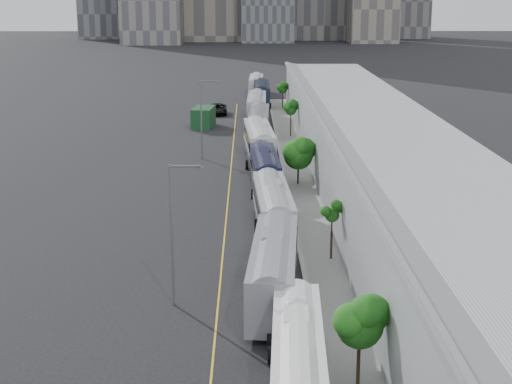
{
  "coord_description": "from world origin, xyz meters",
  "views": [
    {
      "loc": [
        0.36,
        0.59,
        18.56
      ],
      "look_at": [
        1.0,
        61.66,
        3.0
      ],
      "focal_mm": 55.0,
      "sensor_mm": 36.0,
      "label": 1
    }
  ],
  "objects_px": {
    "bus_6": "(259,145)",
    "bus_7": "(259,124)",
    "street_lamp_near": "(175,225)",
    "shipping_container": "(203,117)",
    "bus_2": "(297,364)",
    "bus_4": "(273,212)",
    "bus_9": "(262,95)",
    "bus_10": "(256,87)",
    "street_lamp_far": "(203,114)",
    "bus_3": "(274,275)",
    "bus_5": "(265,172)",
    "bus_8": "(257,109)",
    "suv": "(218,109)"
  },
  "relations": [
    {
      "from": "bus_6",
      "to": "bus_7",
      "type": "distance_m",
      "value": 15.93
    },
    {
      "from": "street_lamp_near",
      "to": "shipping_container",
      "type": "height_order",
      "value": "street_lamp_near"
    },
    {
      "from": "bus_2",
      "to": "bus_4",
      "type": "xyz_separation_m",
      "value": [
        -0.34,
        26.02,
        0.12
      ]
    },
    {
      "from": "bus_6",
      "to": "bus_9",
      "type": "relative_size",
      "value": 1.04
    },
    {
      "from": "bus_6",
      "to": "bus_10",
      "type": "bearing_deg",
      "value": 86.5
    },
    {
      "from": "bus_4",
      "to": "street_lamp_far",
      "type": "height_order",
      "value": "street_lamp_far"
    },
    {
      "from": "bus_2",
      "to": "bus_7",
      "type": "bearing_deg",
      "value": 93.46
    },
    {
      "from": "bus_4",
      "to": "street_lamp_near",
      "type": "bearing_deg",
      "value": -115.23
    },
    {
      "from": "bus_3",
      "to": "bus_9",
      "type": "height_order",
      "value": "bus_9"
    },
    {
      "from": "bus_7",
      "to": "shipping_container",
      "type": "distance_m",
      "value": 10.31
    },
    {
      "from": "bus_4",
      "to": "bus_10",
      "type": "relative_size",
      "value": 1.04
    },
    {
      "from": "bus_4",
      "to": "street_lamp_near",
      "type": "height_order",
      "value": "street_lamp_near"
    },
    {
      "from": "bus_5",
      "to": "bus_6",
      "type": "height_order",
      "value": "bus_6"
    },
    {
      "from": "bus_6",
      "to": "bus_8",
      "type": "height_order",
      "value": "bus_6"
    },
    {
      "from": "bus_9",
      "to": "bus_5",
      "type": "bearing_deg",
      "value": -89.69
    },
    {
      "from": "bus_2",
      "to": "shipping_container",
      "type": "xyz_separation_m",
      "value": [
        -8.64,
        76.49,
        -0.07
      ]
    },
    {
      "from": "bus_8",
      "to": "bus_6",
      "type": "bearing_deg",
      "value": -88.68
    },
    {
      "from": "bus_3",
      "to": "bus_5",
      "type": "xyz_separation_m",
      "value": [
        0.06,
        29.1,
        -0.15
      ]
    },
    {
      "from": "bus_3",
      "to": "bus_8",
      "type": "height_order",
      "value": "bus_8"
    },
    {
      "from": "bus_5",
      "to": "street_lamp_far",
      "type": "xyz_separation_m",
      "value": [
        -6.74,
        13.61,
        3.7
      ]
    },
    {
      "from": "suv",
      "to": "bus_7",
      "type": "bearing_deg",
      "value": -74.35
    },
    {
      "from": "bus_4",
      "to": "bus_7",
      "type": "xyz_separation_m",
      "value": [
        -0.5,
        43.74,
        -0.03
      ]
    },
    {
      "from": "bus_3",
      "to": "bus_9",
      "type": "xyz_separation_m",
      "value": [
        0.76,
        87.11,
        0.0
      ]
    },
    {
      "from": "bus_2",
      "to": "street_lamp_far",
      "type": "distance_m",
      "value": 54.98
    },
    {
      "from": "bus_9",
      "to": "suv",
      "type": "bearing_deg",
      "value": -123.23
    },
    {
      "from": "shipping_container",
      "to": "suv",
      "type": "height_order",
      "value": "shipping_container"
    },
    {
      "from": "bus_4",
      "to": "bus_8",
      "type": "xyz_separation_m",
      "value": [
        -0.65,
        56.55,
        0.07
      ]
    },
    {
      "from": "bus_5",
      "to": "bus_9",
      "type": "relative_size",
      "value": 0.91
    },
    {
      "from": "bus_5",
      "to": "bus_7",
      "type": "bearing_deg",
      "value": 88.06
    },
    {
      "from": "bus_8",
      "to": "bus_7",
      "type": "bearing_deg",
      "value": -87.89
    },
    {
      "from": "street_lamp_near",
      "to": "bus_7",
      "type": "bearing_deg",
      "value": 84.29
    },
    {
      "from": "bus_7",
      "to": "suv",
      "type": "distance_m",
      "value": 19.65
    },
    {
      "from": "bus_6",
      "to": "street_lamp_near",
      "type": "height_order",
      "value": "street_lamp_near"
    },
    {
      "from": "bus_2",
      "to": "bus_4",
      "type": "relative_size",
      "value": 0.93
    },
    {
      "from": "bus_8",
      "to": "bus_9",
      "type": "relative_size",
      "value": 1.01
    },
    {
      "from": "street_lamp_far",
      "to": "bus_9",
      "type": "bearing_deg",
      "value": 80.48
    },
    {
      "from": "bus_8",
      "to": "bus_10",
      "type": "height_order",
      "value": "bus_8"
    },
    {
      "from": "bus_4",
      "to": "suv",
      "type": "bearing_deg",
      "value": 93.78
    },
    {
      "from": "bus_4",
      "to": "street_lamp_far",
      "type": "bearing_deg",
      "value": 101.69
    },
    {
      "from": "bus_3",
      "to": "shipping_container",
      "type": "bearing_deg",
      "value": 101.2
    },
    {
      "from": "bus_6",
      "to": "street_lamp_far",
      "type": "bearing_deg",
      "value": 172.13
    },
    {
      "from": "bus_6",
      "to": "street_lamp_far",
      "type": "height_order",
      "value": "street_lamp_far"
    },
    {
      "from": "bus_2",
      "to": "bus_5",
      "type": "height_order",
      "value": "bus_5"
    },
    {
      "from": "street_lamp_far",
      "to": "suv",
      "type": "distance_m",
      "value": 34.32
    },
    {
      "from": "bus_2",
      "to": "street_lamp_far",
      "type": "bearing_deg",
      "value": 100.55
    },
    {
      "from": "street_lamp_near",
      "to": "shipping_container",
      "type": "xyz_separation_m",
      "value": [
        -1.92,
        65.57,
        -3.68
      ]
    },
    {
      "from": "bus_7",
      "to": "street_lamp_far",
      "type": "height_order",
      "value": "street_lamp_far"
    },
    {
      "from": "bus_5",
      "to": "bus_9",
      "type": "distance_m",
      "value": 58.02
    },
    {
      "from": "bus_4",
      "to": "street_lamp_near",
      "type": "distance_m",
      "value": 16.75
    },
    {
      "from": "bus_9",
      "to": "street_lamp_far",
      "type": "xyz_separation_m",
      "value": [
        -7.44,
        -44.4,
        3.54
      ]
    }
  ]
}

